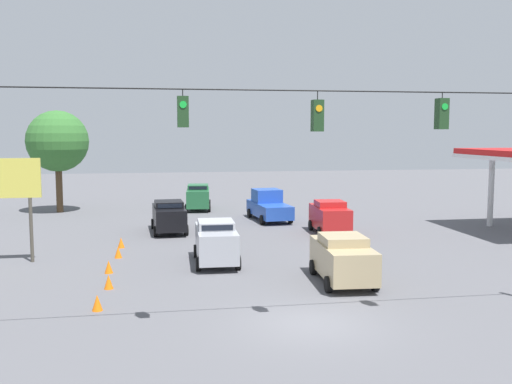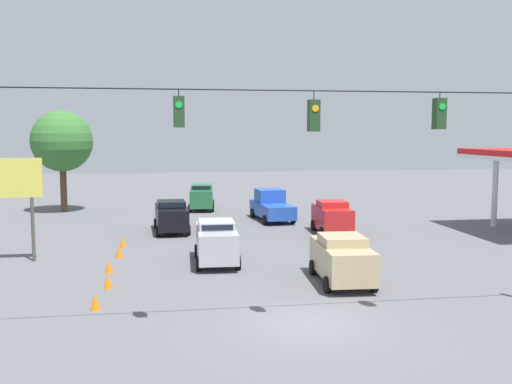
{
  "view_description": "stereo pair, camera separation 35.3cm",
  "coord_description": "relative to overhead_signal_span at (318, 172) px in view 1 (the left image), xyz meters",
  "views": [
    {
      "loc": [
        4.69,
        17.25,
        6.13
      ],
      "look_at": [
        0.49,
        -7.5,
        3.48
      ],
      "focal_mm": 40.0,
      "sensor_mm": 36.0,
      "label": 1
    },
    {
      "loc": [
        4.34,
        17.3,
        6.13
      ],
      "look_at": [
        0.49,
        -7.5,
        3.48
      ],
      "focal_mm": 40.0,
      "sensor_mm": 36.0,
      "label": 2
    }
  ],
  "objects": [
    {
      "name": "roadside_billboard",
      "position": [
        11.96,
        -11.26,
        -1.34
      ],
      "size": [
        3.49,
        0.16,
        4.92
      ],
      "color": "#4C473D",
      "rests_on": "ground_plane"
    },
    {
      "name": "sedan_black_withflow_far",
      "position": [
        4.2,
        -18.35,
        -3.92
      ],
      "size": [
        2.23,
        4.49,
        1.93
      ],
      "color": "black",
      "rests_on": "ground_plane"
    },
    {
      "name": "sedan_red_oncoming_far",
      "position": [
        -5.39,
        -16.23,
        -3.88
      ],
      "size": [
        2.16,
        3.92,
        2.0
      ],
      "color": "red",
      "rests_on": "ground_plane"
    },
    {
      "name": "traffic_cone_second",
      "position": [
        6.77,
        -5.84,
        -4.64
      ],
      "size": [
        0.37,
        0.37,
        0.57
      ],
      "primitive_type": "cone",
      "color": "orange",
      "rests_on": "ground_plane"
    },
    {
      "name": "sedan_green_withflow_deep",
      "position": [
        1.75,
        -28.2,
        -3.88
      ],
      "size": [
        2.23,
        4.36,
        2.01
      ],
      "color": "#236038",
      "rests_on": "ground_plane"
    },
    {
      "name": "traffic_cone_nearest",
      "position": [
        6.92,
        -3.1,
        -4.64
      ],
      "size": [
        0.37,
        0.37,
        0.57
      ],
      "primitive_type": "cone",
      "color": "orange",
      "rests_on": "ground_plane"
    },
    {
      "name": "traffic_cone_third",
      "position": [
        6.98,
        -8.42,
        -4.64
      ],
      "size": [
        0.37,
        0.37,
        0.57
      ],
      "primitive_type": "cone",
      "color": "orange",
      "rests_on": "ground_plane"
    },
    {
      "name": "pickup_truck_blue_oncoming_deep",
      "position": [
        -2.76,
        -22.1,
        -3.95
      ],
      "size": [
        2.57,
        5.31,
        2.12
      ],
      "color": "#234CB2",
      "rests_on": "ground_plane"
    },
    {
      "name": "tree_horizon_left",
      "position": [
        12.31,
        -28.58,
        0.49
      ],
      "size": [
        4.64,
        4.64,
        7.76
      ],
      "color": "#4C3823",
      "rests_on": "ground_plane"
    },
    {
      "name": "ground_plane",
      "position": [
        0.03,
        -0.6,
        -4.92
      ],
      "size": [
        140.0,
        140.0,
        0.0
      ],
      "primitive_type": "plane",
      "color": "#56565B"
    },
    {
      "name": "overhead_signal_span",
      "position": [
        0.0,
        0.0,
        0.0
      ],
      "size": [
        19.61,
        0.38,
        7.77
      ],
      "color": "#939399",
      "rests_on": "ground_plane"
    },
    {
      "name": "sedan_tan_crossing_near",
      "position": [
        -2.59,
        -5.26,
        -3.9
      ],
      "size": [
        2.26,
        4.43,
        1.95
      ],
      "color": "tan",
      "rests_on": "ground_plane"
    },
    {
      "name": "sedan_silver_withflow_mid",
      "position": [
        2.18,
        -9.5,
        -3.87
      ],
      "size": [
        2.07,
        4.31,
        2.03
      ],
      "color": "#A8AAB2",
      "rests_on": "ground_plane"
    },
    {
      "name": "traffic_cone_fifth",
      "position": [
        6.81,
        -13.93,
        -4.64
      ],
      "size": [
        0.37,
        0.37,
        0.57
      ],
      "primitive_type": "cone",
      "color": "orange",
      "rests_on": "ground_plane"
    },
    {
      "name": "traffic_cone_fourth",
      "position": [
        6.79,
        -11.45,
        -4.64
      ],
      "size": [
        0.37,
        0.37,
        0.57
      ],
      "primitive_type": "cone",
      "color": "orange",
      "rests_on": "ground_plane"
    }
  ]
}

